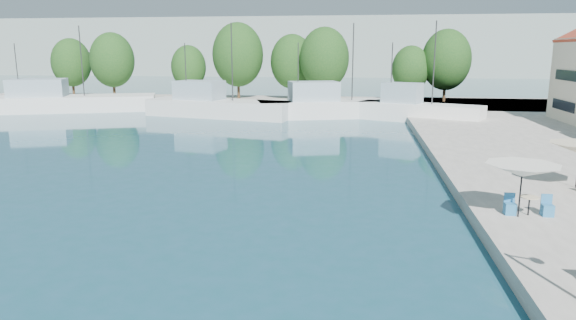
# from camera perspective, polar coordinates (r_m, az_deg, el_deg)

# --- Properties ---
(quay_far) EXTENTS (90.00, 16.00, 0.60)m
(quay_far) POSITION_cam_1_polar(r_m,az_deg,el_deg) (66.61, -0.10, 6.30)
(quay_far) COLOR gray
(quay_far) RESTS_ON ground
(hill_west) EXTENTS (180.00, 40.00, 16.00)m
(hill_west) POSITION_cam_1_polar(r_m,az_deg,el_deg) (161.69, -3.23, 12.38)
(hill_west) COLOR gray
(hill_west) RESTS_ON ground
(hill_east) EXTENTS (140.00, 40.00, 12.00)m
(hill_east) POSITION_cam_1_polar(r_m,az_deg,el_deg) (182.74, 20.63, 10.98)
(hill_east) COLOR gray
(hill_east) RESTS_ON ground
(trawler_01) EXTENTS (20.58, 11.84, 10.20)m
(trawler_01) POSITION_cam_1_polar(r_m,az_deg,el_deg) (65.91, -23.81, 5.89)
(trawler_01) COLOR silver
(trawler_01) RESTS_ON ground
(trawler_02) EXTENTS (16.62, 7.68, 10.20)m
(trawler_02) POSITION_cam_1_polar(r_m,az_deg,el_deg) (55.97, -8.00, 5.88)
(trawler_02) COLOR silver
(trawler_02) RESTS_ON ground
(trawler_03) EXTENTS (17.30, 9.06, 10.20)m
(trawler_03) POSITION_cam_1_polar(r_m,az_deg,el_deg) (55.26, 4.97, 5.87)
(trawler_03) COLOR silver
(trawler_03) RESTS_ON ground
(trawler_04) EXTENTS (12.55, 7.91, 10.20)m
(trawler_04) POSITION_cam_1_polar(r_m,az_deg,el_deg) (53.33, 14.04, 5.34)
(trawler_04) COLOR white
(trawler_04) RESTS_ON ground
(tree_01) EXTENTS (5.51, 5.51, 8.16)m
(tree_01) POSITION_cam_1_polar(r_m,az_deg,el_deg) (81.36, -22.95, 9.94)
(tree_01) COLOR #3F2B19
(tree_01) RESTS_ON quay_far
(tree_02) EXTENTS (6.00, 6.00, 8.88)m
(tree_02) POSITION_cam_1_polar(r_m,az_deg,el_deg) (76.05, -18.95, 10.47)
(tree_02) COLOR #3F2B19
(tree_02) RESTS_ON quay_far
(tree_03) EXTENTS (4.84, 4.84, 7.17)m
(tree_03) POSITION_cam_1_polar(r_m,az_deg,el_deg) (74.27, -10.99, 10.10)
(tree_03) COLOR #3F2B19
(tree_03) RESTS_ON quay_far
(tree_04) EXTENTS (6.84, 6.84, 10.12)m
(tree_04) POSITION_cam_1_polar(r_m,az_deg,el_deg) (70.72, -5.59, 11.56)
(tree_04) COLOR #3F2B19
(tree_04) RESTS_ON quay_far
(tree_05) EXTENTS (5.79, 5.79, 8.57)m
(tree_05) POSITION_cam_1_polar(r_m,az_deg,el_deg) (69.73, 0.46, 10.87)
(tree_05) COLOR #3F2B19
(tree_05) RESTS_ON quay_far
(tree_06) EXTENTS (6.34, 6.34, 9.38)m
(tree_06) POSITION_cam_1_polar(r_m,az_deg,el_deg) (67.04, 4.05, 11.20)
(tree_06) COLOR #3F2B19
(tree_06) RESTS_ON quay_far
(tree_07) EXTENTS (4.77, 4.77, 7.05)m
(tree_07) POSITION_cam_1_polar(r_m,az_deg,el_deg) (68.43, 13.46, 9.79)
(tree_07) COLOR #3F2B19
(tree_07) RESTS_ON quay_far
(tree_08) EXTENTS (6.14, 6.14, 9.10)m
(tree_08) POSITION_cam_1_polar(r_m,az_deg,el_deg) (69.04, 17.18, 10.59)
(tree_08) COLOR #3F2B19
(tree_08) RESTS_ON quay_far
(umbrella_white) EXTENTS (2.84, 2.84, 2.12)m
(umbrella_white) POSITION_cam_1_polar(r_m,az_deg,el_deg) (21.65, 24.60, -1.06)
(umbrella_white) COLOR black
(umbrella_white) RESTS_ON quay_right
(cafe_table_02) EXTENTS (1.82, 0.70, 0.76)m
(cafe_table_02) POSITION_cam_1_polar(r_m,az_deg,el_deg) (22.41, 25.17, -4.87)
(cafe_table_02) COLOR black
(cafe_table_02) RESTS_ON quay_right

